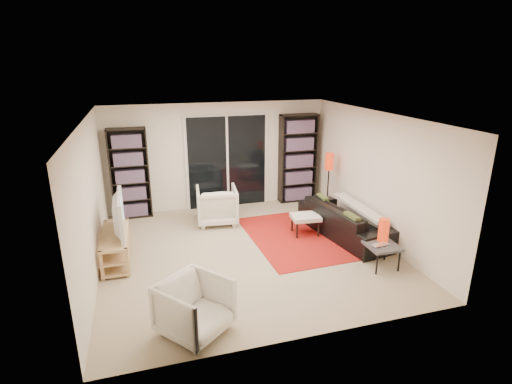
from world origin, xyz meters
TOP-DOWN VIEW (x-y plane):
  - floor at (0.00, 0.00)m, footprint 5.00×5.00m
  - wall_back at (0.00, 2.50)m, footprint 5.00×0.02m
  - wall_front at (0.00, -2.50)m, footprint 5.00×0.02m
  - wall_left at (-2.50, 0.00)m, footprint 0.02×5.00m
  - wall_right at (2.50, 0.00)m, footprint 0.02×5.00m
  - ceiling at (0.00, 0.00)m, footprint 5.00×5.00m
  - sliding_door at (0.20, 2.46)m, footprint 1.92×0.08m
  - bookshelf_left at (-1.95, 2.33)m, footprint 0.80×0.30m
  - bookshelf_right at (1.90, 2.33)m, footprint 0.90×0.30m
  - tv_stand at (-2.24, 0.29)m, footprint 0.44×1.37m
  - tv at (-2.22, 0.29)m, footprint 0.18×1.16m
  - rug at (1.14, 0.31)m, footprint 1.94×2.57m
  - sofa at (2.01, 0.11)m, footprint 1.18×2.26m
  - armchair_back at (-0.25, 1.48)m, footprint 0.92×0.94m
  - armchair_front at (-1.22, -2.00)m, footprint 1.08×1.08m
  - ottoman at (1.29, 0.39)m, footprint 0.58×0.50m
  - side_table at (1.97, -1.20)m, footprint 0.52×0.52m
  - laptop at (1.92, -1.25)m, footprint 0.33×0.24m
  - table_lamp at (2.05, -1.06)m, footprint 0.17×0.17m
  - floor_lamp at (2.22, 1.35)m, footprint 0.21×0.21m

SIDE VIEW (x-z plane):
  - floor at x=0.00m, z-range 0.00..0.00m
  - rug at x=1.14m, z-range 0.00..0.01m
  - tv_stand at x=-2.24m, z-range 0.01..0.51m
  - sofa at x=2.01m, z-range 0.00..0.63m
  - ottoman at x=1.29m, z-range 0.14..0.54m
  - armchair_front at x=-1.22m, z-range 0.00..0.71m
  - side_table at x=1.97m, z-range 0.16..0.56m
  - armchair_back at x=-0.25m, z-range 0.00..0.77m
  - laptop at x=1.92m, z-range 0.40..0.42m
  - table_lamp at x=2.05m, z-range 0.40..0.79m
  - tv at x=-2.22m, z-range 0.50..1.16m
  - bookshelf_left at x=-1.95m, z-range 0.00..1.95m
  - floor_lamp at x=2.22m, z-range 0.36..1.73m
  - sliding_door at x=0.20m, z-range -0.03..2.13m
  - bookshelf_right at x=1.90m, z-range 0.00..2.10m
  - wall_back at x=0.00m, z-range 0.00..2.40m
  - wall_front at x=0.00m, z-range 0.00..2.40m
  - wall_left at x=-2.50m, z-range 0.00..2.40m
  - wall_right at x=2.50m, z-range 0.00..2.40m
  - ceiling at x=0.00m, z-range 2.39..2.41m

